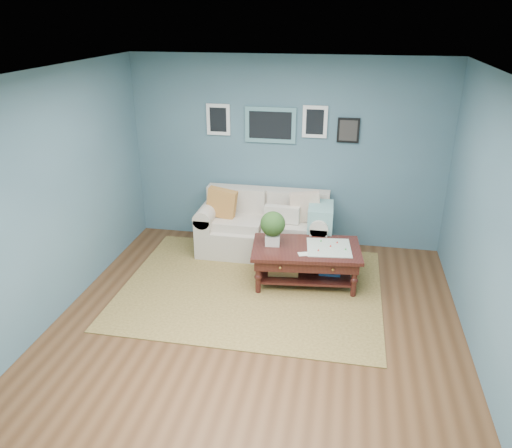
# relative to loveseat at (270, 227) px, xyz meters

# --- Properties ---
(room_shell) EXTENTS (5.00, 5.02, 2.70)m
(room_shell) POSITION_rel_loveseat_xyz_m (0.15, -1.97, 0.97)
(room_shell) COLOR brown
(room_shell) RESTS_ON ground
(area_rug) EXTENTS (3.20, 2.56, 0.01)m
(area_rug) POSITION_rel_loveseat_xyz_m (-0.06, -1.06, -0.39)
(area_rug) COLOR brown
(area_rug) RESTS_ON ground
(loveseat) EXTENTS (1.88, 0.85, 0.97)m
(loveseat) POSITION_rel_loveseat_xyz_m (0.00, 0.00, 0.00)
(loveseat) COLOR beige
(loveseat) RESTS_ON ground
(coffee_table) EXTENTS (1.42, 0.93, 0.94)m
(coffee_table) POSITION_rel_loveseat_xyz_m (0.52, -0.80, 0.02)
(coffee_table) COLOR black
(coffee_table) RESTS_ON ground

